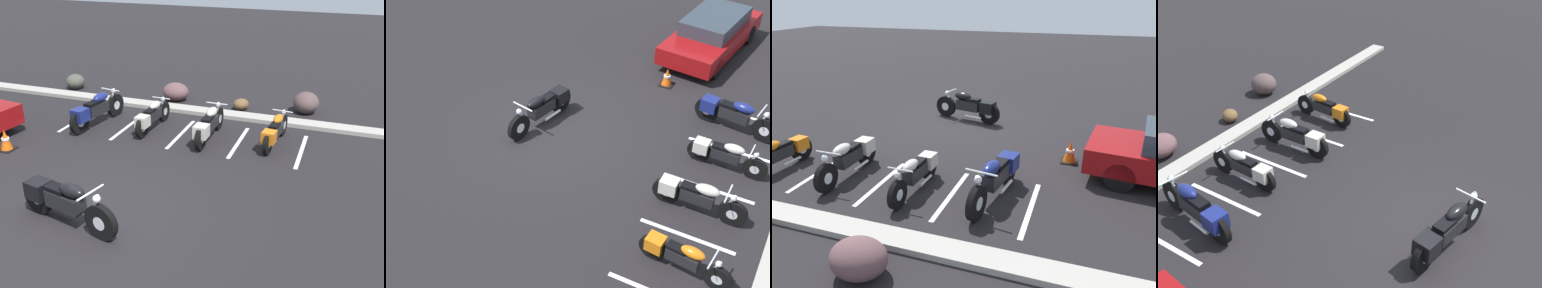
# 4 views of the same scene
# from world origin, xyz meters

# --- Properties ---
(ground) EXTENTS (60.00, 60.00, 0.00)m
(ground) POSITION_xyz_m (0.00, 0.00, 0.00)
(ground) COLOR black
(motorcycle_black_featured) EXTENTS (2.31, 0.85, 0.92)m
(motorcycle_black_featured) POSITION_xyz_m (-0.29, -0.30, 0.49)
(motorcycle_black_featured) COLOR black
(motorcycle_black_featured) RESTS_ON ground
(parked_bike_0) EXTENTS (0.74, 2.29, 0.90)m
(parked_bike_0) POSITION_xyz_m (-2.35, 4.25, 0.48)
(parked_bike_0) COLOR black
(parked_bike_0) RESTS_ON ground
(parked_bike_1) EXTENTS (0.55, 1.97, 0.77)m
(parked_bike_1) POSITION_xyz_m (-0.68, 4.49, 0.41)
(parked_bike_1) COLOR black
(parked_bike_1) RESTS_ON ground
(parked_bike_2) EXTENTS (0.60, 2.14, 0.84)m
(parked_bike_2) POSITION_xyz_m (1.06, 4.34, 0.45)
(parked_bike_2) COLOR black
(parked_bike_2) RESTS_ON ground
(parked_bike_3) EXTENTS (0.57, 1.96, 0.77)m
(parked_bike_3) POSITION_xyz_m (2.79, 4.61, 0.41)
(parked_bike_3) COLOR black
(parked_bike_3) RESTS_ON ground
(concrete_curb) EXTENTS (18.00, 0.50, 0.12)m
(concrete_curb) POSITION_xyz_m (0.00, 6.27, 0.06)
(concrete_curb) COLOR #A8A399
(concrete_curb) RESTS_ON ground
(landscape_rock_0) EXTENTS (0.92, 0.94, 0.67)m
(landscape_rock_0) POSITION_xyz_m (3.25, 7.39, 0.34)
(landscape_rock_0) COLOR #544140
(landscape_rock_0) RESTS_ON ground
(landscape_rock_1) EXTENTS (0.92, 0.78, 0.60)m
(landscape_rock_1) POSITION_xyz_m (-1.01, 7.14, 0.30)
(landscape_rock_1) COLOR brown
(landscape_rock_1) RESTS_ON ground
(landscape_rock_3) EXTENTS (0.67, 0.68, 0.36)m
(landscape_rock_3) POSITION_xyz_m (1.29, 6.99, 0.18)
(landscape_rock_3) COLOR brown
(landscape_rock_3) RESTS_ON ground
(stall_line_0) EXTENTS (0.10, 2.10, 0.00)m
(stall_line_0) POSITION_xyz_m (-3.10, 4.48, 0.00)
(stall_line_0) COLOR white
(stall_line_0) RESTS_ON ground
(stall_line_1) EXTENTS (0.10, 2.10, 0.00)m
(stall_line_1) POSITION_xyz_m (-1.44, 4.48, 0.00)
(stall_line_1) COLOR white
(stall_line_1) RESTS_ON ground
(stall_line_2) EXTENTS (0.10, 2.10, 0.00)m
(stall_line_2) POSITION_xyz_m (0.21, 4.48, 0.00)
(stall_line_2) COLOR white
(stall_line_2) RESTS_ON ground
(stall_line_3) EXTENTS (0.10, 2.10, 0.00)m
(stall_line_3) POSITION_xyz_m (1.86, 4.48, 0.00)
(stall_line_3) COLOR white
(stall_line_3) RESTS_ON ground
(stall_line_4) EXTENTS (0.10, 2.10, 0.00)m
(stall_line_4) POSITION_xyz_m (3.52, 4.48, 0.00)
(stall_line_4) COLOR white
(stall_line_4) RESTS_ON ground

